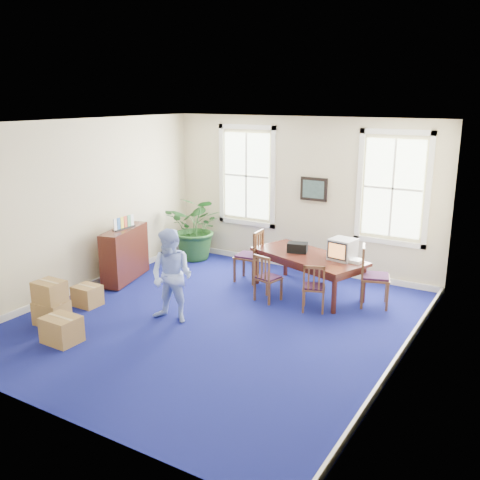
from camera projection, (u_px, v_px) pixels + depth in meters
The scene contains 25 objects.
floor at pixel (216, 320), 8.85m from camera, with size 6.50×6.50×0.00m, color navy.
ceiling at pixel (214, 123), 8.01m from camera, with size 6.50×6.50×0.00m, color white.
wall_back at pixel (301, 195), 11.12m from camera, with size 6.50×6.50×0.00m, color beige.
wall_front at pixel (48, 287), 5.74m from camera, with size 6.50×6.50×0.00m, color beige.
wall_left at pixel (80, 207), 9.92m from camera, with size 6.50×6.50×0.00m, color beige.
wall_right at pixel (407, 254), 6.95m from camera, with size 6.50×6.50×0.00m, color beige.
baseboard_back at pixel (298, 265), 11.50m from camera, with size 6.00×0.04×0.12m, color white.
baseboard_left at pixel (88, 285), 10.31m from camera, with size 0.04×6.50×0.12m, color white.
baseboard_right at pixel (396, 361), 7.36m from camera, with size 0.04×6.50×0.12m, color white.
window_left at pixel (247, 176), 11.67m from camera, with size 1.40×0.12×2.20m, color white, non-canonical shape.
window_right at pixel (393, 188), 10.09m from camera, with size 1.40×0.12×2.20m, color white, non-canonical shape.
wall_picture at pixel (314, 189), 10.90m from camera, with size 0.58×0.06×0.48m, color black, non-canonical shape.
conference_table at pixel (308, 274), 10.01m from camera, with size 2.17×0.99×0.74m, color #451A12, non-canonical shape.
crt_tv at pixel (343, 249), 9.58m from camera, with size 0.42×0.46×0.38m, color #B7B7BC, non-canonical shape.
game_console at pixel (357, 261), 9.44m from camera, with size 0.18×0.23×0.06m, color white.
equipment_bag at pixel (297, 248), 10.05m from camera, with size 0.37×0.24×0.18m, color black.
chair_near_left at pixel (268, 277), 9.60m from camera, with size 0.39×0.39×0.88m, color brown, non-canonical shape.
chair_near_right at pixel (314, 287), 9.16m from camera, with size 0.38×0.38×0.86m, color brown, non-canonical shape.
chair_end_left at pixel (248, 255), 10.60m from camera, with size 0.47×0.47×1.05m, color brown, non-canonical shape.
chair_end_right at pixel (375, 276), 9.33m from camera, with size 0.49×0.49×1.09m, color brown, non-canonical shape.
man at pixel (172, 276), 8.63m from camera, with size 0.76×0.58×1.55m, color #9AB3FC.
credenza at pixel (125, 255), 10.63m from camera, with size 0.38×1.33×1.05m, color #451A12.
brochure_rack at pixel (124, 224), 10.45m from camera, with size 0.10×0.59×0.26m, color #99999E, non-canonical shape.
potted_plant at pixel (197, 228), 11.98m from camera, with size 1.32×1.15×1.47m, color #20501F.
cardboard_boxes at pixel (64, 302), 8.60m from camera, with size 1.34×1.34×0.76m, color #A47941, non-canonical shape.
Camera 1 is at (4.55, -6.83, 3.59)m, focal length 40.00 mm.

